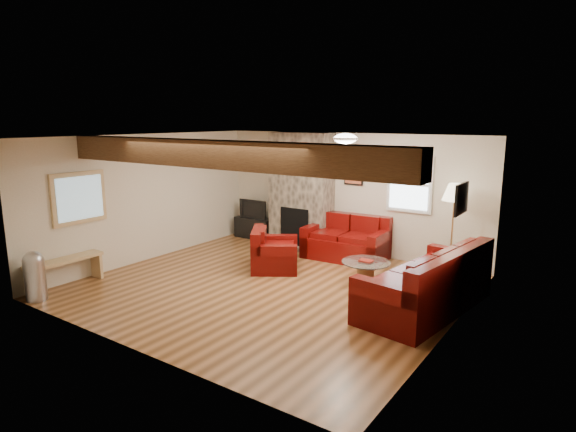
% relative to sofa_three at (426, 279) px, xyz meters
% --- Properties ---
extents(room, '(8.00, 8.00, 8.00)m').
position_rel_sofa_three_xyz_m(room, '(-2.48, -0.54, 0.78)').
color(room, brown).
rests_on(room, ground).
extents(floor, '(6.00, 6.00, 0.00)m').
position_rel_sofa_three_xyz_m(floor, '(-2.48, -0.54, -0.47)').
color(floor, brown).
rests_on(floor, ground).
extents(oak_beam, '(6.00, 0.36, 0.38)m').
position_rel_sofa_three_xyz_m(oak_beam, '(-2.48, -1.79, 1.84)').
color(oak_beam, black).
rests_on(oak_beam, room).
extents(chimney_breast, '(1.40, 0.67, 2.50)m').
position_rel_sofa_three_xyz_m(chimney_breast, '(-3.48, 1.95, 0.75)').
color(chimney_breast, '#3C352E').
rests_on(chimney_breast, floor).
extents(back_window, '(0.90, 0.08, 1.10)m').
position_rel_sofa_three_xyz_m(back_window, '(-1.13, 2.17, 1.08)').
color(back_window, white).
rests_on(back_window, room).
extents(hatch_window, '(0.08, 1.00, 0.90)m').
position_rel_sofa_three_xyz_m(hatch_window, '(-5.44, -2.04, 0.98)').
color(hatch_window, tan).
rests_on(hatch_window, room).
extents(ceiling_dome, '(0.40, 0.40, 0.18)m').
position_rel_sofa_three_xyz_m(ceiling_dome, '(-1.58, 0.36, 1.97)').
color(ceiling_dome, white).
rests_on(ceiling_dome, room).
extents(artwork_back, '(0.42, 0.06, 0.52)m').
position_rel_sofa_three_xyz_m(artwork_back, '(-2.33, 2.17, 1.23)').
color(artwork_back, black).
rests_on(artwork_back, room).
extents(artwork_right, '(0.06, 0.55, 0.42)m').
position_rel_sofa_three_xyz_m(artwork_right, '(0.48, -0.24, 1.28)').
color(artwork_right, black).
rests_on(artwork_right, room).
extents(sofa_three, '(1.36, 2.58, 0.95)m').
position_rel_sofa_three_xyz_m(sofa_three, '(0.00, 0.00, 0.00)').
color(sofa_three, '#410A04').
rests_on(sofa_three, floor).
extents(loveseat, '(1.68, 1.04, 0.86)m').
position_rel_sofa_three_xyz_m(loveseat, '(-2.22, 1.69, -0.04)').
color(loveseat, '#410A04').
rests_on(loveseat, floor).
extents(armchair_red, '(1.22, 1.26, 0.77)m').
position_rel_sofa_three_xyz_m(armchair_red, '(-2.99, 0.32, -0.09)').
color(armchair_red, '#410A04').
rests_on(armchair_red, floor).
extents(coffee_table, '(0.83, 0.83, 0.43)m').
position_rel_sofa_three_xyz_m(coffee_table, '(-1.20, 0.50, -0.27)').
color(coffee_table, '#4E3119').
rests_on(coffee_table, floor).
extents(tv_cabinet, '(0.97, 0.39, 0.49)m').
position_rel_sofa_three_xyz_m(tv_cabinet, '(-4.80, 1.99, -0.23)').
color(tv_cabinet, black).
rests_on(tv_cabinet, floor).
extents(television, '(0.76, 0.10, 0.44)m').
position_rel_sofa_three_xyz_m(television, '(-4.80, 1.99, 0.23)').
color(television, black).
rests_on(television, tv_cabinet).
extents(floor_lamp, '(0.43, 0.43, 1.68)m').
position_rel_sofa_three_xyz_m(floor_lamp, '(-0.16, 1.79, 0.96)').
color(floor_lamp, tan).
rests_on(floor_lamp, floor).
extents(pine_bench, '(0.30, 1.29, 0.49)m').
position_rel_sofa_three_xyz_m(pine_bench, '(-5.31, -2.49, -0.23)').
color(pine_bench, tan).
rests_on(pine_bench, floor).
extents(pedal_bin, '(0.38, 0.38, 0.79)m').
position_rel_sofa_three_xyz_m(pedal_bin, '(-5.13, -3.09, -0.08)').
color(pedal_bin, '#B0B0B5').
rests_on(pedal_bin, floor).
extents(coal_bucket, '(0.35, 0.35, 0.33)m').
position_rel_sofa_three_xyz_m(coal_bucket, '(-3.42, 1.24, -0.31)').
color(coal_bucket, slate).
rests_on(coal_bucket, floor).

